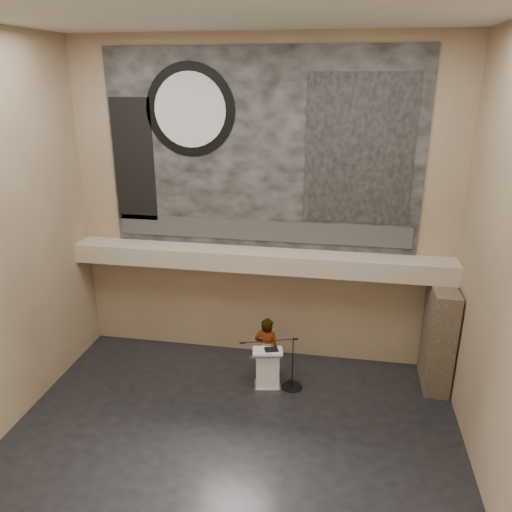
# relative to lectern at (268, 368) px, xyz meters

# --- Properties ---
(floor) EXTENTS (10.00, 10.00, 0.00)m
(floor) POSITION_rel_lectern_xyz_m (-0.47, -2.23, -0.55)
(floor) COLOR black
(floor) RESTS_ON ground
(ceiling) EXTENTS (10.00, 10.00, 0.00)m
(ceiling) POSITION_rel_lectern_xyz_m (-0.47, -2.23, 7.95)
(ceiling) COLOR silver
(ceiling) RESTS_ON wall_back
(wall_back) EXTENTS (10.00, 0.02, 8.50)m
(wall_back) POSITION_rel_lectern_xyz_m (-0.47, 1.77, 3.70)
(wall_back) COLOR #896E57
(wall_back) RESTS_ON floor
(wall_front) EXTENTS (10.00, 0.02, 8.50)m
(wall_front) POSITION_rel_lectern_xyz_m (-0.47, -6.23, 3.70)
(wall_front) COLOR #896E57
(wall_front) RESTS_ON floor
(wall_right) EXTENTS (0.02, 8.00, 8.50)m
(wall_right) POSITION_rel_lectern_xyz_m (4.53, -2.23, 3.70)
(wall_right) COLOR #896E57
(wall_right) RESTS_ON floor
(soffit) EXTENTS (10.00, 0.80, 0.50)m
(soffit) POSITION_rel_lectern_xyz_m (-0.47, 1.37, 2.40)
(soffit) COLOR tan
(soffit) RESTS_ON wall_back
(sprinkler_left) EXTENTS (0.04, 0.04, 0.06)m
(sprinkler_left) POSITION_rel_lectern_xyz_m (-2.07, 1.32, 2.12)
(sprinkler_left) COLOR #B2893D
(sprinkler_left) RESTS_ON soffit
(sprinkler_right) EXTENTS (0.04, 0.04, 0.06)m
(sprinkler_right) POSITION_rel_lectern_xyz_m (1.43, 1.32, 2.12)
(sprinkler_right) COLOR #B2893D
(sprinkler_right) RESTS_ON soffit
(banner) EXTENTS (8.00, 0.05, 5.00)m
(banner) POSITION_rel_lectern_xyz_m (-0.47, 1.74, 5.15)
(banner) COLOR black
(banner) RESTS_ON wall_back
(banner_text_strip) EXTENTS (7.76, 0.02, 0.55)m
(banner_text_strip) POSITION_rel_lectern_xyz_m (-0.47, 1.70, 3.10)
(banner_text_strip) COLOR #2F2F2F
(banner_text_strip) RESTS_ON banner
(banner_clock_rim) EXTENTS (2.30, 0.02, 2.30)m
(banner_clock_rim) POSITION_rel_lectern_xyz_m (-2.27, 1.70, 6.15)
(banner_clock_rim) COLOR black
(banner_clock_rim) RESTS_ON banner
(banner_clock_face) EXTENTS (1.84, 0.02, 1.84)m
(banner_clock_face) POSITION_rel_lectern_xyz_m (-2.27, 1.68, 6.15)
(banner_clock_face) COLOR silver
(banner_clock_face) RESTS_ON banner
(banner_building_print) EXTENTS (2.60, 0.02, 3.60)m
(banner_building_print) POSITION_rel_lectern_xyz_m (1.93, 1.70, 5.25)
(banner_building_print) COLOR black
(banner_building_print) RESTS_ON banner
(banner_brick_print) EXTENTS (1.10, 0.02, 3.20)m
(banner_brick_print) POSITION_rel_lectern_xyz_m (-3.87, 1.70, 4.85)
(banner_brick_print) COLOR black
(banner_brick_print) RESTS_ON banner
(stone_pier) EXTENTS (0.60, 1.40, 2.70)m
(stone_pier) POSITION_rel_lectern_xyz_m (4.18, 0.92, 0.80)
(stone_pier) COLOR #3F3327
(stone_pier) RESTS_ON floor
(lectern) EXTENTS (0.82, 0.65, 1.14)m
(lectern) POSITION_rel_lectern_xyz_m (0.00, 0.00, 0.00)
(lectern) COLOR silver
(lectern) RESTS_ON floor
(binder) EXTENTS (0.40, 0.36, 0.04)m
(binder) POSITION_rel_lectern_xyz_m (0.10, -0.03, 0.56)
(binder) COLOR black
(binder) RESTS_ON lectern
(papers) EXTENTS (0.31, 0.37, 0.00)m
(papers) POSITION_rel_lectern_xyz_m (-0.09, -0.01, 0.55)
(papers) COLOR white
(papers) RESTS_ON lectern
(speaker_person) EXTENTS (0.72, 0.54, 1.80)m
(speaker_person) POSITION_rel_lectern_xyz_m (-0.07, 0.30, 0.35)
(speaker_person) COLOR silver
(speaker_person) RESTS_ON floor
(mic_stand) EXTENTS (1.53, 0.69, 1.43)m
(mic_stand) POSITION_rel_lectern_xyz_m (0.57, 0.10, -0.33)
(mic_stand) COLOR black
(mic_stand) RESTS_ON floor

